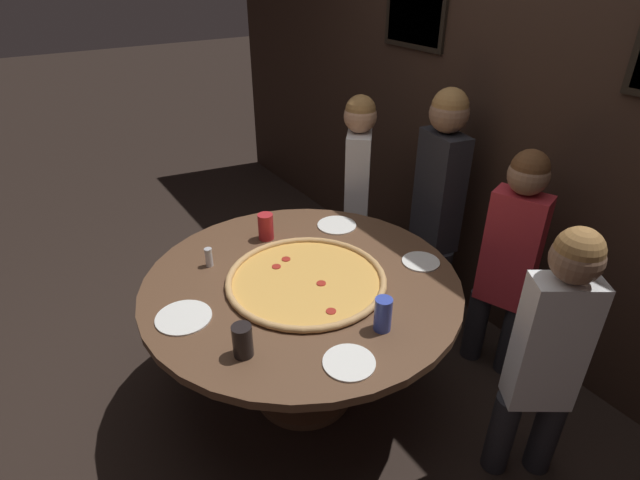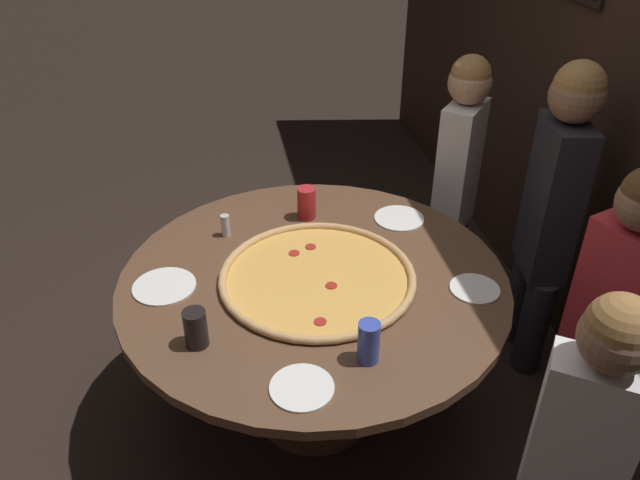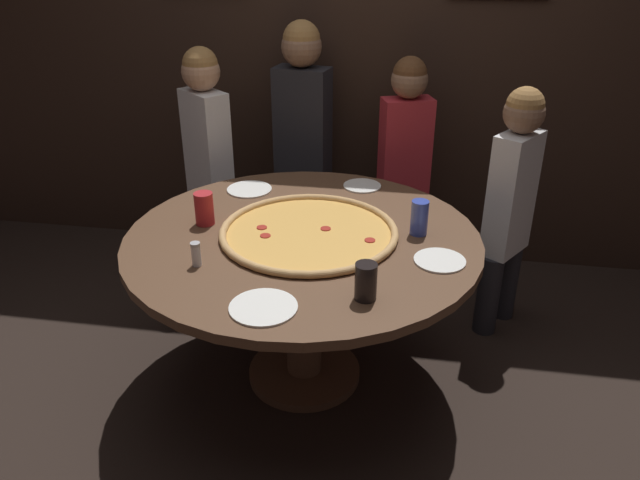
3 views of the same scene
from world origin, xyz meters
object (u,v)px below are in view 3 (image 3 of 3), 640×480
diner_centre_back (511,199)px  drink_cup_centre_back (419,218)px  white_plate_left_side (263,307)px  white_plate_far_back (362,186)px  giant_pizza (309,232)px  condiment_shaker (196,254)px  dining_table (303,265)px  drink_cup_far_left (366,282)px  diner_side_right (303,136)px  white_plate_near_front (440,260)px  white_plate_beside_cup (249,189)px  diner_far_right (208,155)px  drink_cup_front_edge (204,209)px  diner_far_left (404,159)px

diner_centre_back → drink_cup_centre_back: bearing=-7.8°
white_plate_left_side → white_plate_far_back: same height
giant_pizza → condiment_shaker: size_ratio=7.76×
dining_table → drink_cup_far_left: drink_cup_far_left is taller
dining_table → white_plate_left_side: 0.58m
diner_side_right → white_plate_near_front: bearing=133.5°
dining_table → white_plate_beside_cup: (-0.35, 0.44, 0.14)m
giant_pizza → diner_far_right: (-0.72, 0.83, 0.01)m
dining_table → diner_far_right: diner_far_right is taller
diner_centre_back → drink_cup_far_left: bearing=3.1°
drink_cup_front_edge → diner_far_right: diner_far_right is taller
white_plate_beside_cup → condiment_shaker: (0.00, -0.76, 0.05)m
drink_cup_far_left → white_plate_beside_cup: drink_cup_far_left is taller
diner_far_right → diner_centre_back: diner_far_right is taller
drink_cup_centre_back → white_plate_near_front: drink_cup_centre_back is taller
white_plate_left_side → diner_centre_back: diner_centre_back is taller
drink_cup_far_left → drink_cup_centre_back: drink_cup_centre_back is taller
drink_cup_far_left → condiment_shaker: (-0.66, 0.13, -0.02)m
white_plate_far_back → drink_cup_front_edge: bearing=-139.6°
white_plate_near_front → diner_far_left: 1.17m
giant_pizza → white_plate_beside_cup: (-0.38, 0.43, -0.01)m
dining_table → white_plate_far_back: bearing=71.9°
white_plate_near_front → diner_far_left: size_ratio=0.16×
white_plate_beside_cup → diner_far_right: diner_far_right is taller
drink_cup_centre_back → white_plate_left_side: drink_cup_centre_back is taller
drink_cup_front_edge → white_plate_far_back: bearing=40.4°
dining_table → diner_centre_back: diner_centre_back is taller
drink_cup_far_left → drink_cup_centre_back: size_ratio=0.92×
giant_pizza → white_plate_left_side: (-0.05, -0.57, -0.01)m
diner_far_left → drink_cup_centre_back: bearing=75.9°
white_plate_far_back → dining_table: bearing=-108.1°
drink_cup_far_left → diner_side_right: size_ratio=0.09×
diner_far_right → white_plate_beside_cup: bearing=170.4°
white_plate_far_back → diner_centre_back: diner_centre_back is taller
diner_centre_back → dining_table: bearing=-23.6°
white_plate_near_front → drink_cup_far_left: bearing=-129.6°
condiment_shaker → white_plate_far_back: bearing=58.9°
white_plate_left_side → white_plate_far_back: 1.16m
drink_cup_front_edge → dining_table: bearing=-5.6°
drink_cup_far_left → diner_centre_back: size_ratio=0.11×
diner_far_right → white_plate_left_side: bearing=155.1°
diner_far_right → diner_far_left: 1.09m
white_plate_left_side → diner_far_right: (-0.67, 1.40, 0.02)m
diner_far_left → diner_side_right: size_ratio=0.89×
white_plate_beside_cup → condiment_shaker: condiment_shaker is taller
drink_cup_far_left → giant_pizza: bearing=122.1°
drink_cup_centre_back → white_plate_left_side: bearing=-127.4°
white_plate_left_side → condiment_shaker: bearing=142.6°
dining_table → condiment_shaker: condiment_shaker is taller
drink_cup_far_left → diner_far_left: (0.07, 1.47, -0.07)m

